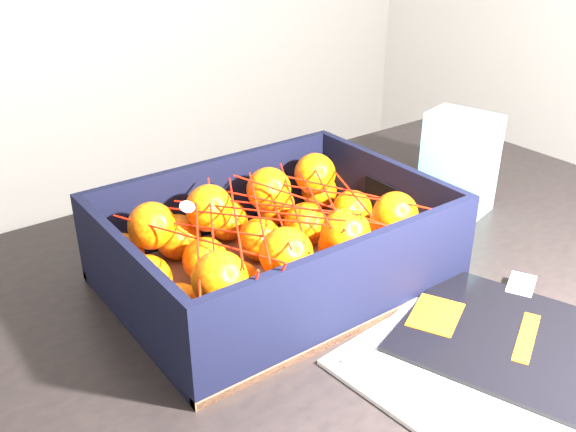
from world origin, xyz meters
TOP-DOWN VIEW (x-y plane):
  - table at (0.06, 0.08)m, footprint 1.20×0.81m
  - magazine_stack at (0.04, -0.18)m, footprint 0.35×0.33m
  - produce_crate at (-0.06, 0.12)m, footprint 0.42×0.32m
  - clementine_heap at (-0.06, 0.12)m, footprint 0.41×0.30m
  - mesh_net at (-0.06, 0.11)m, footprint 0.36×0.28m
  - retail_carton at (0.32, 0.13)m, footprint 0.10×0.12m

SIDE VIEW (x-z plane):
  - table at x=0.06m, z-range 0.28..1.03m
  - magazine_stack at x=0.04m, z-range 0.75..0.77m
  - produce_crate at x=-0.06m, z-range 0.73..0.85m
  - clementine_heap at x=-0.06m, z-range 0.75..0.87m
  - retail_carton at x=0.32m, z-range 0.75..0.91m
  - mesh_net at x=-0.06m, z-range 0.82..0.90m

